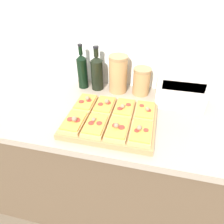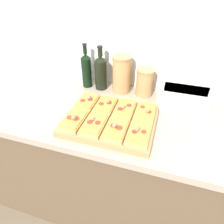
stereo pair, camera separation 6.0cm
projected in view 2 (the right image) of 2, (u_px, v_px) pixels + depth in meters
The scene contains 16 objects.
wall_back at pixel (139, 39), 1.21m from camera, with size 6.00×0.06×2.50m.
kitchen_counter at pixel (121, 166), 1.41m from camera, with size 2.63×0.67×0.94m.
cutting_board at pixel (110, 121), 1.05m from camera, with size 0.47×0.37×0.03m, color #A37A4C.
pizza_slice_back_left at pixel (87, 102), 1.14m from camera, with size 0.10×0.17×0.05m.
pizza_slice_back_midleft at pixel (106, 105), 1.12m from camera, with size 0.10×0.17×0.05m.
pizza_slice_back_midright at pixel (125, 109), 1.09m from camera, with size 0.10×0.17×0.05m.
pizza_slice_back_right at pixel (145, 112), 1.06m from camera, with size 0.10×0.17×0.05m.
pizza_slice_front_left at pixel (73, 120), 1.01m from camera, with size 0.10×0.17×0.05m.
pizza_slice_front_midleft at pixel (94, 125), 0.98m from camera, with size 0.10×0.17×0.05m.
pizza_slice_front_midright at pixel (116, 129), 0.95m from camera, with size 0.10×0.17×0.05m.
pizza_slice_front_right at pixel (139, 134), 0.93m from camera, with size 0.10×0.17×0.05m.
olive_oil_bottle at pixel (87, 70), 1.31m from camera, with size 0.07×0.07×0.29m.
wine_bottle at pixel (101, 72), 1.29m from camera, with size 0.08×0.08×0.29m.
grain_jar_tall at pixel (122, 74), 1.26m from camera, with size 0.12×0.12×0.24m.
grain_jar_short at pixel (145, 82), 1.24m from camera, with size 0.11×0.11×0.17m.
toaster_oven at pixel (184, 90), 1.14m from camera, with size 0.30×0.21×0.20m.
Camera 2 is at (0.21, -0.56, 1.62)m, focal length 32.00 mm.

